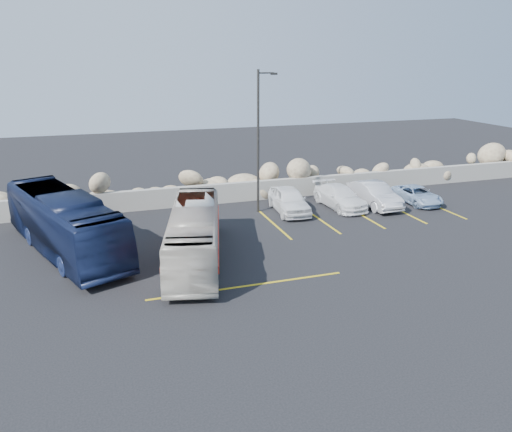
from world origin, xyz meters
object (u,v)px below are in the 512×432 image
object	(u,v)px
car_b	(374,195)
car_c	(340,197)
car_d	(417,195)
tour_coach	(64,223)
car_a	(289,200)
lamppost	(259,138)
vintage_bus	(194,234)

from	to	relation	value
car_b	car_c	xyz separation A→B (m)	(-2.05, 0.46, -0.08)
car_c	car_d	xyz separation A→B (m)	(4.93, -0.69, -0.12)
tour_coach	car_a	size ratio (longest dim) A/B	2.37
car_a	car_d	size ratio (longest dim) A/B	1.14
tour_coach	car_a	world-z (taller)	tour_coach
lamppost	car_c	distance (m)	6.15
lamppost	car_b	size ratio (longest dim) A/B	1.84
lamppost	car_c	bearing A→B (deg)	-7.17
tour_coach	car_b	world-z (taller)	tour_coach
vintage_bus	car_d	size ratio (longest dim) A/B	2.35
lamppost	vintage_bus	bearing A→B (deg)	-129.49
lamppost	car_a	bearing A→B (deg)	-20.24
lamppost	tour_coach	bearing A→B (deg)	-162.95
lamppost	tour_coach	distance (m)	11.30
car_b	car_c	size ratio (longest dim) A/B	0.99
vintage_bus	car_a	bearing A→B (deg)	53.40
car_d	car_c	bearing A→B (deg)	171.45
lamppost	tour_coach	xyz separation A→B (m)	(-10.44, -3.20, -2.89)
car_d	vintage_bus	bearing A→B (deg)	-162.76
lamppost	car_b	distance (m)	7.90
car_c	vintage_bus	bearing A→B (deg)	-154.01
lamppost	car_a	distance (m)	3.97
car_c	car_d	distance (m)	4.98
lamppost	car_c	xyz separation A→B (m)	(4.90, -0.62, -3.66)
car_b	car_d	world-z (taller)	car_b
car_c	car_d	bearing A→B (deg)	-10.84
car_b	car_d	xyz separation A→B (m)	(2.87, -0.24, -0.20)
car_b	car_c	distance (m)	2.10
vintage_bus	car_a	world-z (taller)	vintage_bus
vintage_bus	tour_coach	distance (m)	6.15
vintage_bus	car_c	distance (m)	11.32
vintage_bus	car_c	bearing A→B (deg)	42.76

